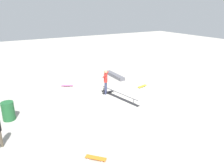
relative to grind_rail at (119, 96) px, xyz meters
The scene contains 9 objects.
ground_plane 0.46m from the grind_rail, behind, with size 60.00×60.00×0.00m, color #ADA89E.
grind_rail is the anchor object (origin of this frame).
skate_ledge 4.32m from the grind_rail, 27.53° to the right, with size 2.43×0.42×0.25m, color #595960.
skater_main 1.31m from the grind_rail, 21.55° to the left, with size 0.99×0.93×1.59m.
skateboard_main 1.06m from the grind_rail, 10.78° to the left, with size 0.28×0.81×0.09m.
loose_skateboard_pink 4.16m from the grind_rail, 30.08° to the left, with size 0.54×0.80×0.09m.
loose_skateboard_orange 5.97m from the grind_rail, 139.69° to the left, with size 0.72×0.69×0.09m.
loose_skateboard_yellow 2.58m from the grind_rail, 71.75° to the right, with size 0.38×0.82×0.09m.
trash_bin 6.25m from the grind_rail, 86.36° to the left, with size 0.60×0.60×0.95m, color #1E592D.
Camera 1 is at (-10.27, 6.81, 5.34)m, focal length 35.39 mm.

